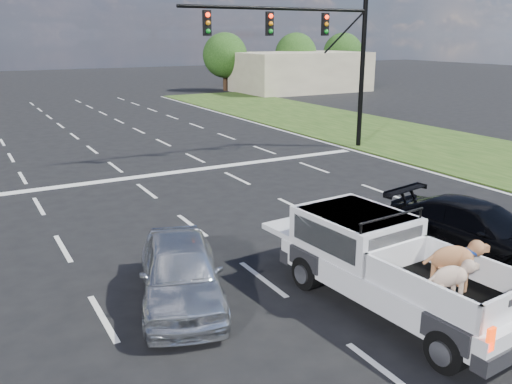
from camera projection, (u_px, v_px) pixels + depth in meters
ground at (327, 263)px, 12.73m from camera, size 160.00×160.00×0.00m
road_markings at (210, 194)px, 18.22m from camera, size 17.75×60.00×0.01m
grass_shoulder_right at (484, 156)px, 23.85m from camera, size 8.00×60.00×0.06m
traffic_signal at (321, 45)px, 23.58m from camera, size 9.11×0.31×7.00m
building_right at (301, 72)px, 51.03m from camera, size 12.00×7.00×3.60m
tree_far_d at (225, 55)px, 51.15m from camera, size 4.20×4.20×5.40m
tree_far_e at (296, 54)px, 54.90m from camera, size 4.20×4.20×5.40m
tree_far_f at (343, 53)px, 57.72m from camera, size 4.20×4.20×5.40m
pickup_truck at (390, 265)px, 10.46m from camera, size 2.24×5.21×1.90m
silver_sedan at (180, 271)px, 10.71m from camera, size 2.68×4.19×1.33m
black_coupe at (478, 231)px, 12.95m from camera, size 2.65×4.80×1.32m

